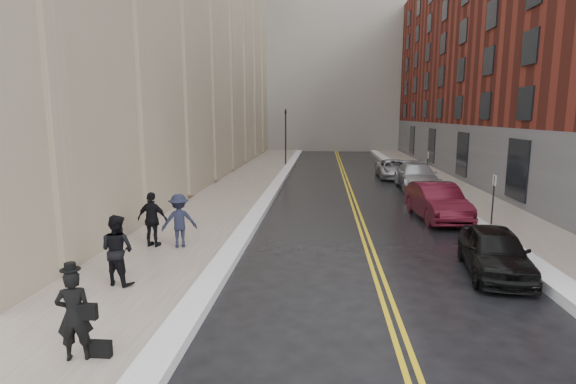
% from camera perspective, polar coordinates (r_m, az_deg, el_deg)
% --- Properties ---
extents(ground, '(160.00, 160.00, 0.00)m').
position_cam_1_polar(ground, '(11.91, 0.14, -13.26)').
color(ground, black).
rests_on(ground, ground).
extents(sidewalk_left, '(4.00, 64.00, 0.15)m').
position_cam_1_polar(sidewalk_left, '(27.83, -6.61, 0.19)').
color(sidewalk_left, gray).
rests_on(sidewalk_left, ground).
extents(sidewalk_right, '(3.00, 64.00, 0.15)m').
position_cam_1_polar(sidewalk_right, '(28.51, 21.08, -0.17)').
color(sidewalk_right, gray).
rests_on(sidewalk_right, ground).
extents(lane_stripe_a, '(0.12, 64.00, 0.01)m').
position_cam_1_polar(lane_stripe_a, '(27.38, 7.68, -0.14)').
color(lane_stripe_a, gold).
rests_on(lane_stripe_a, ground).
extents(lane_stripe_b, '(0.12, 64.00, 0.01)m').
position_cam_1_polar(lane_stripe_b, '(27.39, 8.18, -0.15)').
color(lane_stripe_b, gold).
rests_on(lane_stripe_b, ground).
extents(snow_ridge_left, '(0.70, 60.80, 0.26)m').
position_cam_1_polar(snow_ridge_left, '(27.48, -1.90, 0.25)').
color(snow_ridge_left, white).
rests_on(snow_ridge_left, ground).
extents(snow_ridge_right, '(0.85, 60.80, 0.30)m').
position_cam_1_polar(snow_ridge_right, '(28.03, 17.46, 0.03)').
color(snow_ridge_right, white).
rests_on(snow_ridge_right, ground).
extents(building_right, '(14.00, 50.00, 18.00)m').
position_cam_1_polar(building_right, '(38.06, 31.61, 14.89)').
color(building_right, maroon).
rests_on(building_right, ground).
extents(tower_far_right, '(22.00, 18.00, 44.00)m').
position_cam_1_polar(tower_far_right, '(79.96, 14.97, 21.94)').
color(tower_far_right, slate).
rests_on(tower_far_right, ground).
extents(traffic_signal, '(0.18, 0.15, 5.20)m').
position_cam_1_polar(traffic_signal, '(41.11, -0.30, 7.54)').
color(traffic_signal, black).
rests_on(traffic_signal, ground).
extents(parking_sign_near, '(0.06, 0.35, 2.23)m').
position_cam_1_polar(parking_sign_near, '(20.48, 24.62, -0.43)').
color(parking_sign_near, black).
rests_on(parking_sign_near, ground).
extents(parking_sign_far, '(0.06, 0.35, 2.23)m').
position_cam_1_polar(parking_sign_far, '(31.90, 17.31, 3.35)').
color(parking_sign_far, black).
rests_on(parking_sign_far, ground).
extents(car_black, '(2.17, 4.29, 1.40)m').
position_cam_1_polar(car_black, '(14.65, 24.78, -6.84)').
color(car_black, black).
rests_on(car_black, ground).
extents(car_maroon, '(2.14, 5.07, 1.63)m').
position_cam_1_polar(car_maroon, '(21.32, 18.38, -1.15)').
color(car_maroon, '#440C18').
rests_on(car_maroon, ground).
extents(car_silver_near, '(2.32, 5.61, 1.62)m').
position_cam_1_polar(car_silver_near, '(29.80, 16.02, 1.94)').
color(car_silver_near, '#A5A7AC').
rests_on(car_silver_near, ground).
extents(car_silver_far, '(2.28, 4.93, 1.37)m').
position_cam_1_polar(car_silver_far, '(34.64, 13.23, 2.89)').
color(car_silver_far, '#A7A9B0').
rests_on(car_silver_far, ground).
extents(pedestrian_main, '(0.73, 0.58, 1.74)m').
position_cam_1_polar(pedestrian_main, '(9.43, -25.52, -13.92)').
color(pedestrian_main, black).
rests_on(pedestrian_main, sidewalk_left).
extents(pedestrian_a, '(1.10, 0.96, 1.91)m').
position_cam_1_polar(pedestrian_a, '(12.91, -20.86, -6.87)').
color(pedestrian_a, black).
rests_on(pedestrian_a, sidewalk_left).
extents(pedestrian_b, '(1.36, 1.07, 1.85)m').
position_cam_1_polar(pedestrian_b, '(15.89, -13.65, -3.56)').
color(pedestrian_b, '#1A1D2F').
rests_on(pedestrian_b, sidewalk_left).
extents(pedestrian_c, '(1.18, 0.65, 1.91)m').
position_cam_1_polar(pedestrian_c, '(16.17, -16.83, -3.36)').
color(pedestrian_c, black).
rests_on(pedestrian_c, sidewalk_left).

